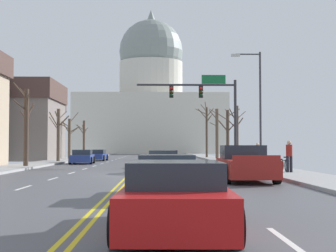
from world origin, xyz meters
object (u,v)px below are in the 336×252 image
at_px(pedestrian_01, 258,153).
at_px(sedan_oncoming_01, 97,155).
at_px(street_lamp_right, 257,99).
at_px(pedestrian_00, 289,155).
at_px(pickup_truck_near_02, 245,165).
at_px(sedan_near_00, 165,159).
at_px(sedan_near_04, 175,198).
at_px(sedan_near_01, 163,162).
at_px(bicycle_parked, 284,165).
at_px(sedan_oncoming_00, 82,157).
at_px(sedan_near_03, 167,177).
at_px(signal_gantry, 208,101).

bearing_deg(pedestrian_01, sedan_oncoming_01, 129.38).
bearing_deg(street_lamp_right, pedestrian_01, 78.17).
height_order(sedan_oncoming_01, pedestrian_00, pedestrian_00).
distance_m(pickup_truck_near_02, sedan_oncoming_01, 33.55).
distance_m(street_lamp_right, pickup_truck_near_02, 11.67).
height_order(sedan_near_00, pedestrian_01, pedestrian_01).
bearing_deg(sedan_near_00, sedan_near_04, -90.52).
xyz_separation_m(pedestrian_00, pedestrian_01, (0.35, 10.26, -0.03)).
bearing_deg(pedestrian_00, street_lamp_right, 95.35).
height_order(sedan_near_00, sedan_near_01, sedan_near_01).
bearing_deg(sedan_oncoming_01, sedan_near_04, -81.45).
xyz_separation_m(sedan_oncoming_01, bicycle_parked, (13.52, -26.20, -0.08)).
relative_size(street_lamp_right, sedan_oncoming_00, 1.75).
bearing_deg(sedan_oncoming_01, street_lamp_right, -58.57).
xyz_separation_m(sedan_near_01, sedan_near_04, (0.00, -20.30, -0.01)).
height_order(sedan_near_03, sedan_oncoming_00, sedan_near_03).
bearing_deg(street_lamp_right, sedan_near_04, -104.60).
bearing_deg(pedestrian_01, signal_gantry, 144.84).
bearing_deg(sedan_near_03, pedestrian_00, 59.72).
height_order(sedan_near_01, bicycle_parked, sedan_near_01).
distance_m(sedan_oncoming_00, pedestrian_01, 15.77).
distance_m(pickup_truck_near_02, bicycle_parked, 6.56).
distance_m(street_lamp_right, bicycle_parked, 6.46).
xyz_separation_m(street_lamp_right, pedestrian_01, (0.91, 4.33, -3.57)).
height_order(sedan_near_04, pedestrian_01, pedestrian_01).
distance_m(sedan_near_00, bicycle_parked, 10.75).
bearing_deg(sedan_near_03, pedestrian_01, 71.92).
bearing_deg(pedestrian_00, sedan_near_00, 124.28).
bearing_deg(pickup_truck_near_02, pedestrian_00, 55.79).
relative_size(sedan_oncoming_00, sedan_oncoming_01, 1.01).
distance_m(signal_gantry, sedan_oncoming_00, 12.48).
bearing_deg(sedan_near_01, pickup_truck_near_02, -63.54).
height_order(sedan_near_01, sedan_near_03, sedan_near_01).
distance_m(pickup_truck_near_02, sedan_near_03, 7.77).
bearing_deg(sedan_oncoming_00, street_lamp_right, -41.31).
bearing_deg(sedan_near_03, sedan_near_04, -89.72).
bearing_deg(sedan_oncoming_00, bicycle_parked, -50.35).
relative_size(sedan_near_00, bicycle_parked, 2.52).
height_order(sedan_near_01, pickup_truck_near_02, pickup_truck_near_02).
distance_m(sedan_oncoming_01, pedestrian_01, 21.91).
distance_m(sedan_near_01, bicycle_parked, 6.89).
height_order(street_lamp_right, sedan_oncoming_00, street_lamp_right).
relative_size(pickup_truck_near_02, sedan_oncoming_00, 1.27).
bearing_deg(sedan_oncoming_01, pedestrian_00, -63.51).
bearing_deg(bicycle_parked, sedan_oncoming_01, 117.30).
relative_size(sedan_near_04, pedestrian_01, 2.80).
bearing_deg(bicycle_parked, sedan_near_04, -109.62).
relative_size(sedan_near_01, pickup_truck_near_02, 0.79).
height_order(sedan_near_01, pedestrian_00, pedestrian_00).
height_order(signal_gantry, sedan_near_03, signal_gantry).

